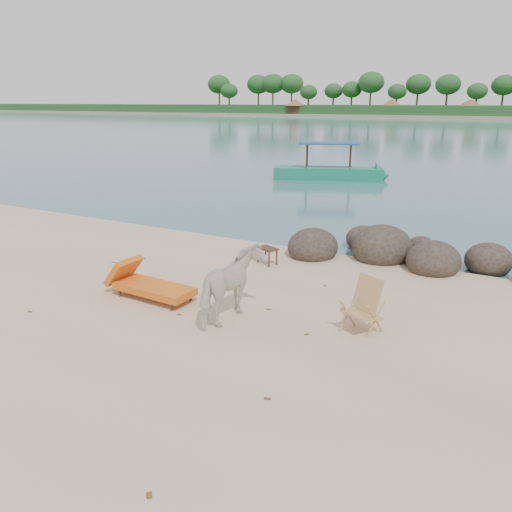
{
  "coord_description": "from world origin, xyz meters",
  "views": [
    {
      "loc": [
        4.95,
        -6.6,
        4.04
      ],
      "look_at": [
        0.25,
        2.0,
        1.0
      ],
      "focal_mm": 35.0,
      "sensor_mm": 36.0,
      "label": 1
    }
  ],
  "objects_px": {
    "boulders": "(399,253)",
    "lounge_chair": "(154,285)",
    "deck_chair": "(362,308)",
    "cow": "(232,287)",
    "boat_near": "(329,149)",
    "side_table": "(267,257)"
  },
  "relations": [
    {
      "from": "cow",
      "to": "boulders",
      "type": "bearing_deg",
      "value": -110.3
    },
    {
      "from": "deck_chair",
      "to": "boat_near",
      "type": "relative_size",
      "value": 0.15
    },
    {
      "from": "side_table",
      "to": "boat_near",
      "type": "distance_m",
      "value": 15.74
    },
    {
      "from": "deck_chair",
      "to": "side_table",
      "type": "bearing_deg",
      "value": 166.69
    },
    {
      "from": "side_table",
      "to": "boat_near",
      "type": "xyz_separation_m",
      "value": [
        -4.1,
        15.13,
        1.38
      ]
    },
    {
      "from": "boulders",
      "to": "deck_chair",
      "type": "height_order",
      "value": "deck_chair"
    },
    {
      "from": "cow",
      "to": "boat_near",
      "type": "height_order",
      "value": "boat_near"
    },
    {
      "from": "boulders",
      "to": "lounge_chair",
      "type": "relative_size",
      "value": 2.96
    },
    {
      "from": "boulders",
      "to": "cow",
      "type": "height_order",
      "value": "cow"
    },
    {
      "from": "boulders",
      "to": "side_table",
      "type": "relative_size",
      "value": 12.25
    },
    {
      "from": "cow",
      "to": "lounge_chair",
      "type": "distance_m",
      "value": 2.05
    },
    {
      "from": "cow",
      "to": "lounge_chair",
      "type": "relative_size",
      "value": 0.74
    },
    {
      "from": "boulders",
      "to": "lounge_chair",
      "type": "xyz_separation_m",
      "value": [
        -3.91,
        -5.15,
        0.1
      ]
    },
    {
      "from": "cow",
      "to": "boat_near",
      "type": "bearing_deg",
      "value": -75.11
    },
    {
      "from": "deck_chair",
      "to": "boulders",
      "type": "bearing_deg",
      "value": 120.99
    },
    {
      "from": "deck_chair",
      "to": "lounge_chair",
      "type": "bearing_deg",
      "value": -147.0
    },
    {
      "from": "cow",
      "to": "deck_chair",
      "type": "height_order",
      "value": "cow"
    },
    {
      "from": "lounge_chair",
      "to": "deck_chair",
      "type": "xyz_separation_m",
      "value": [
        4.34,
        0.55,
        0.15
      ]
    },
    {
      "from": "cow",
      "to": "side_table",
      "type": "distance_m",
      "value": 3.55
    },
    {
      "from": "boat_near",
      "to": "boulders",
      "type": "bearing_deg",
      "value": -82.34
    },
    {
      "from": "lounge_chair",
      "to": "boat_near",
      "type": "distance_m",
      "value": 18.68
    },
    {
      "from": "boat_near",
      "to": "cow",
      "type": "bearing_deg",
      "value": -94.81
    }
  ]
}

